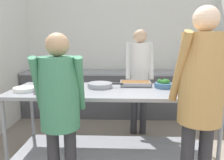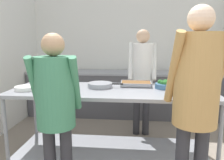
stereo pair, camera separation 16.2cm
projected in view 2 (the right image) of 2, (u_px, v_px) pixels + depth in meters
The scene contains 13 objects.
wall_rear at pixel (126, 50), 4.69m from camera, with size 4.04×0.06×2.65m.
back_counter at pixel (124, 94), 4.48m from camera, with size 3.88×0.65×0.91m.
serving_counter at pixel (111, 113), 2.77m from camera, with size 2.49×0.87×0.93m.
plate_stack at pixel (26, 88), 2.68m from camera, with size 0.27×0.27×0.05m.
serving_tray_roast at pixel (57, 89), 2.63m from camera, with size 0.45×0.31×0.05m.
sauce_pan at pixel (100, 85), 2.82m from camera, with size 0.46×0.32×0.06m.
serving_tray_greens at pixel (136, 84), 2.92m from camera, with size 0.40×0.28×0.05m.
broccoli_bowl at pixel (164, 85), 2.76m from camera, with size 0.23×0.23×0.11m.
serving_tray_vegetables at pixel (194, 89), 2.62m from camera, with size 0.36×0.33×0.05m.
guest_serving_left at pixel (56, 100), 2.04m from camera, with size 0.48×0.36×1.60m.
guest_serving_right at pixel (196, 91), 1.80m from camera, with size 0.49×0.38×1.80m.
cook_behind_counter at pixel (142, 71), 3.45m from camera, with size 0.44×0.34×1.70m.
water_bottle at pixel (194, 66), 4.16m from camera, with size 0.06×0.06×0.29m.
Camera 2 is at (0.18, -1.02, 1.53)m, focal length 35.00 mm.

